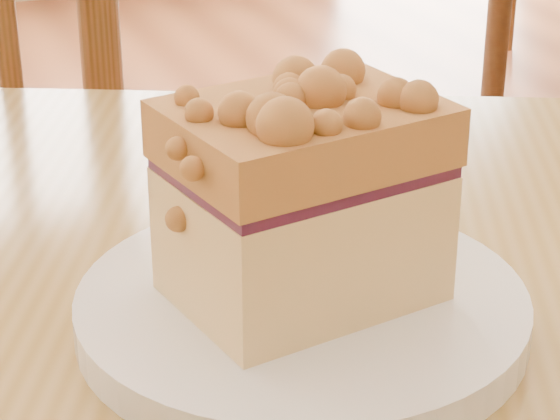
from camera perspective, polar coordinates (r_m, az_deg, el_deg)
name	(u,v)px	position (r m, az deg, el deg)	size (l,w,h in m)	color
plate	(302,310)	(0.55, 1.14, -5.26)	(0.23, 0.23, 0.02)	white
cake_slice	(304,188)	(0.52, 1.24, 1.14)	(0.14, 0.11, 0.12)	#D6B479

